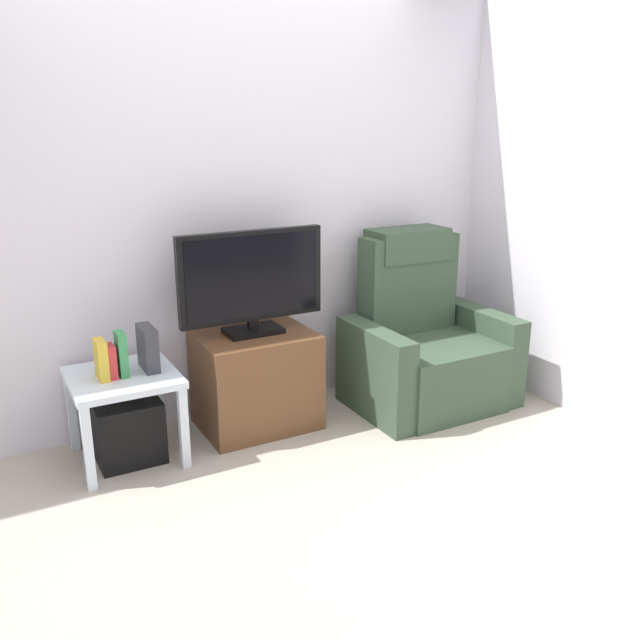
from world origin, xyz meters
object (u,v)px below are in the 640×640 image
(subwoofer_box, at_px, (127,429))
(book_middle, at_px, (111,361))
(book_leftmost, at_px, (101,360))
(side_table, at_px, (123,388))
(tv_stand, at_px, (256,380))
(game_console, at_px, (148,348))
(television, at_px, (252,280))
(book_rightmost, at_px, (121,354))
(recliner_armchair, at_px, (424,345))

(subwoofer_box, height_order, book_middle, book_middle)
(book_leftmost, bearing_deg, subwoofer_box, 11.31)
(side_table, bearing_deg, tv_stand, 2.81)
(book_leftmost, distance_m, game_console, 0.25)
(television, relative_size, subwoofer_box, 2.54)
(book_leftmost, distance_m, book_middle, 0.05)
(side_table, distance_m, book_leftmost, 0.21)
(tv_stand, relative_size, subwoofer_box, 1.95)
(book_middle, height_order, book_rightmost, book_rightmost)
(subwoofer_box, xyz_separation_m, book_rightmost, (0.00, -0.02, 0.43))
(side_table, xyz_separation_m, subwoofer_box, (-0.00, 0.00, -0.23))
(subwoofer_box, relative_size, book_leftmost, 1.62)
(book_rightmost, xyz_separation_m, game_console, (0.14, 0.03, 0.00))
(television, height_order, side_table, television)
(side_table, bearing_deg, recliner_armchair, -3.84)
(book_leftmost, bearing_deg, book_rightmost, 0.00)
(recliner_armchair, bearing_deg, game_console, 177.23)
(side_table, distance_m, book_rightmost, 0.19)
(television, height_order, book_middle, television)
(book_rightmost, height_order, game_console, same)
(subwoofer_box, bearing_deg, book_rightmost, -84.54)
(recliner_armchair, height_order, subwoofer_box, recliner_armchair)
(book_middle, xyz_separation_m, book_rightmost, (0.05, 0.00, 0.03))
(book_middle, bearing_deg, television, 5.36)
(side_table, relative_size, book_rightmost, 2.32)
(recliner_armchair, height_order, side_table, recliner_armchair)
(tv_stand, bearing_deg, recliner_armchair, -8.44)
(book_leftmost, distance_m, book_rightmost, 0.10)
(subwoofer_box, bearing_deg, tv_stand, 2.81)
(book_middle, distance_m, book_rightmost, 0.06)
(recliner_armchair, bearing_deg, book_rightmost, 178.50)
(side_table, height_order, book_leftmost, book_leftmost)
(recliner_armchair, bearing_deg, book_leftmost, 178.67)
(book_leftmost, bearing_deg, side_table, 11.31)
(game_console, bearing_deg, tv_stand, 2.54)
(side_table, relative_size, book_leftmost, 2.61)
(book_rightmost, bearing_deg, subwoofer_box, 95.46)
(subwoofer_box, bearing_deg, recliner_armchair, -3.84)
(recliner_armchair, height_order, book_middle, recliner_armchair)
(tv_stand, xyz_separation_m, book_middle, (-0.82, -0.06, 0.28))
(tv_stand, bearing_deg, television, 90.00)
(recliner_armchair, height_order, book_leftmost, recliner_armchair)
(book_leftmost, bearing_deg, game_console, 6.98)
(recliner_armchair, relative_size, side_table, 2.00)
(tv_stand, relative_size, game_console, 2.81)
(television, relative_size, book_middle, 4.90)
(recliner_armchair, distance_m, subwoofer_box, 1.87)
(television, relative_size, book_rightmost, 3.66)
(side_table, bearing_deg, book_leftmost, -168.69)
(tv_stand, xyz_separation_m, side_table, (-0.76, -0.04, 0.12))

